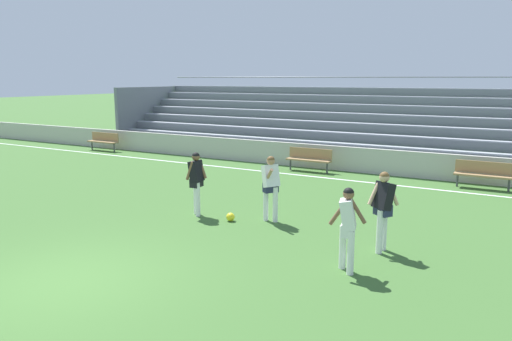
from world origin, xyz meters
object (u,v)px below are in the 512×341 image
(bench_near_bin, at_px, (484,172))
(player_white_wide_left, at_px, (348,222))
(player_dark_wide_right, at_px, (196,178))
(bench_far_left, at_px, (309,157))
(bleacher_stand, at_px, (310,119))
(soccer_ball, at_px, (230,217))
(bench_centre_sideline, at_px, (104,140))
(player_white_dropping_back, at_px, (271,183))
(player_dark_on_ball, at_px, (383,204))

(bench_near_bin, height_order, player_white_wide_left, player_white_wide_left)
(player_white_wide_left, bearing_deg, player_dark_wide_right, 159.85)
(bench_near_bin, distance_m, bench_far_left, 6.25)
(player_white_wide_left, bearing_deg, bench_near_bin, 80.14)
(bleacher_stand, bearing_deg, player_white_wide_left, -63.99)
(bench_far_left, xyz_separation_m, soccer_ball, (0.98, -7.30, -0.44))
(bleacher_stand, xyz_separation_m, player_dark_wide_right, (1.87, -11.88, -0.61))
(bench_near_bin, xyz_separation_m, bench_centre_sideline, (-17.50, 0.00, 0.00))
(player_white_wide_left, relative_size, soccer_ball, 7.42)
(bench_near_bin, xyz_separation_m, soccer_ball, (-5.26, -7.30, -0.44))
(bench_centre_sideline, relative_size, player_dark_wide_right, 1.06)
(player_white_dropping_back, bearing_deg, player_dark_on_ball, -14.90)
(bench_near_bin, xyz_separation_m, player_dark_on_ball, (-1.28, -7.62, 0.49))
(bench_far_left, xyz_separation_m, player_white_dropping_back, (1.88, -6.80, 0.46))
(bleacher_stand, bearing_deg, bench_centre_sideline, -153.54)
(player_white_dropping_back, distance_m, soccer_ball, 1.37)
(bench_far_left, relative_size, soccer_ball, 8.18)
(player_dark_wide_right, bearing_deg, soccer_ball, -2.30)
(player_dark_on_ball, relative_size, soccer_ball, 7.84)
(bench_near_bin, height_order, bench_centre_sideline, same)
(bench_centre_sideline, height_order, player_dark_on_ball, player_dark_on_ball)
(player_dark_wide_right, bearing_deg, player_dark_on_ball, -4.05)
(bench_near_bin, distance_m, player_dark_on_ball, 7.74)
(bleacher_stand, height_order, player_white_wide_left, bleacher_stand)
(bench_centre_sideline, distance_m, bench_far_left, 11.25)
(player_white_dropping_back, bearing_deg, bench_far_left, 105.44)
(soccer_ball, bearing_deg, bench_centre_sideline, 149.16)
(bench_far_left, height_order, player_white_dropping_back, player_white_dropping_back)
(player_dark_wide_right, bearing_deg, bleacher_stand, 98.95)
(player_white_dropping_back, distance_m, player_dark_wide_right, 2.03)
(soccer_ball, bearing_deg, player_dark_wide_right, 177.70)
(player_dark_on_ball, bearing_deg, bench_near_bin, 80.43)
(player_dark_wide_right, height_order, soccer_ball, player_dark_wide_right)
(bench_near_bin, relative_size, player_dark_on_ball, 1.04)
(player_white_dropping_back, relative_size, player_dark_on_ball, 0.98)
(player_white_wide_left, bearing_deg, bleacher_stand, 116.01)
(bench_centre_sideline, bearing_deg, soccer_ball, -30.84)
(bleacher_stand, bearing_deg, soccer_ball, -76.06)
(bench_centre_sideline, distance_m, player_dark_wide_right, 13.31)
(player_white_wide_left, bearing_deg, player_white_dropping_back, 141.63)
(bleacher_stand, relative_size, soccer_ball, 94.29)
(player_white_dropping_back, distance_m, player_white_wide_left, 3.57)
(bleacher_stand, distance_m, player_white_wide_left, 15.18)
(player_dark_wide_right, relative_size, player_white_wide_left, 1.04)
(player_white_dropping_back, bearing_deg, bench_near_bin, 57.29)
(bench_near_bin, xyz_separation_m, player_dark_wide_right, (-6.35, -7.26, 0.47))
(player_white_wide_left, bearing_deg, player_dark_on_ball, 78.59)
(bleacher_stand, height_order, player_dark_on_ball, bleacher_stand)
(bench_far_left, bearing_deg, bleacher_stand, 113.15)
(bleacher_stand, distance_m, bench_far_left, 5.14)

